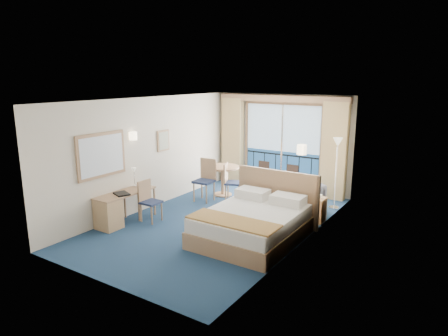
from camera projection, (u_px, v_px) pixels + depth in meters
floor at (219, 222)px, 8.92m from camera, size 6.50×6.50×0.00m
room_walls at (219, 143)px, 8.52m from camera, size 4.04×6.54×2.72m
balcony_door at (282, 150)px, 11.30m from camera, size 2.36×0.03×2.52m
curtain_left at (233, 141)px, 11.97m from camera, size 0.65×0.22×2.55m
curtain_right at (334, 151)px, 10.32m from camera, size 0.65×0.22×2.55m
pelmet at (282, 98)px, 10.88m from camera, size 3.80×0.25×0.18m
mirror at (102, 155)px, 8.39m from camera, size 0.05×1.25×0.95m
wall_print at (163, 141)px, 9.98m from camera, size 0.04×0.42×0.52m
sconce_left at (133, 136)px, 9.04m from camera, size 0.18×0.18×0.18m
sconce_right at (302, 150)px, 7.36m from camera, size 0.18×0.18×0.18m
bed at (254, 223)px, 7.92m from camera, size 1.91×2.27×1.20m
nightstand at (315, 209)px, 8.92m from camera, size 0.41×0.39×0.54m
phone at (317, 196)px, 8.86m from camera, size 0.18×0.15×0.07m
armchair at (306, 195)px, 9.79m from camera, size 1.00×0.99×0.65m
floor_lamp at (337, 155)px, 9.53m from camera, size 0.24×0.24×1.75m
desk at (112, 210)px, 8.52m from camera, size 0.50×1.45×0.68m
desk_chair at (148, 198)px, 8.88m from camera, size 0.40×0.39×0.92m
folder at (122, 194)px, 8.60m from camera, size 0.43×0.38×0.03m
desk_lamp at (134, 173)px, 9.10m from camera, size 0.12×0.12×0.44m
round_table at (223, 173)px, 10.79m from camera, size 0.89×0.89×0.80m
table_chair_a at (230, 180)px, 10.36m from camera, size 0.55×0.55×0.98m
table_chair_b at (206, 177)px, 10.35m from camera, size 0.50×0.51×1.09m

